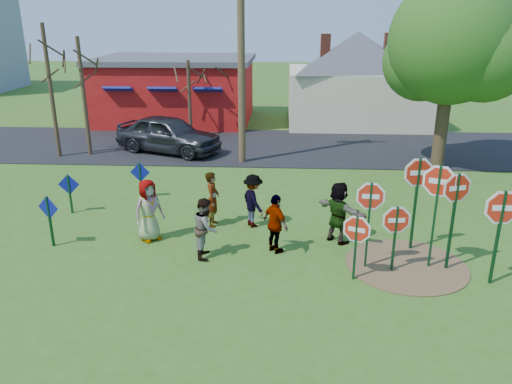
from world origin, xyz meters
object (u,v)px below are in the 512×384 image
Objects in this scene: person_b at (213,199)px; utility_pole at (241,40)px; person_a at (149,210)px; leafy_tree at (455,48)px; stop_sign_a at (356,234)px; suv at (168,134)px; stop_sign_d at (456,197)px; stop_sign_b at (418,181)px; stop_sign_c at (438,193)px.

utility_pole is at bearing -0.60° from person_b.
person_a is 13.80m from leafy_tree.
stop_sign_a is 0.18× the size of utility_pole.
person_a is at bearing -148.53° from suv.
stop_sign_a is 11.60m from leafy_tree.
stop_sign_d is 1.49× the size of person_a.
stop_sign_b is 0.36× the size of leafy_tree.
person_a is 0.18× the size of utility_pole.
stop_sign_d is 7.08m from person_b.
suv is 0.51× the size of utility_pole.
stop_sign_b is 0.28× the size of utility_pole.
stop_sign_b reaches higher than person_b.
stop_sign_a is 0.65× the size of stop_sign_b.
person_b is (-4.00, 3.22, -0.36)m from stop_sign_a.
stop_sign_b is at bearing -47.07° from person_a.
suv is (-3.33, 8.69, 0.04)m from person_b.
stop_sign_c reaches higher than stop_sign_b.
stop_sign_d reaches higher than suv.
utility_pole is at bearing 106.03° from stop_sign_d.
leafy_tree is (3.09, 7.96, 3.02)m from stop_sign_b.
person_b is 0.17× the size of utility_pole.
stop_sign_b is 6.12m from person_b.
stop_sign_d is at bearing -116.66° from suv.
leafy_tree is (4.93, 9.78, 3.83)m from stop_sign_a.
suv reaches higher than person_b.
stop_sign_a is 13.98m from suv.
utility_pole reaches higher than person_a.
stop_sign_b is at bearing 124.59° from stop_sign_c.
person_a reaches higher than stop_sign_a.
utility_pole reaches higher than leafy_tree.
utility_pole is (-6.17, 9.77, 3.30)m from stop_sign_d.
leafy_tree is at bearing -9.37° from person_a.
stop_sign_a is at bearing -116.77° from leafy_tree.
stop_sign_c reaches higher than person_a.
stop_sign_c is 0.37× the size of leafy_tree.
leafy_tree is at bearing 60.01° from stop_sign_b.
leafy_tree is (2.86, 9.01, 2.99)m from stop_sign_c.
leafy_tree is at bearing -51.66° from person_b.
stop_sign_b is 1.61× the size of person_b.
suv is at bearing 23.03° from person_b.
stop_sign_c reaches higher than stop_sign_d.
suv is 13.12m from leafy_tree.
person_b is 9.30m from suv.
stop_sign_b reaches higher than suv.
stop_sign_a is at bearing 178.63° from stop_sign_d.
utility_pole is at bearing 132.45° from stop_sign_a.
leafy_tree reaches higher than person_b.
person_a is 0.36× the size of suv.
stop_sign_c is 0.29× the size of utility_pole.
stop_sign_c reaches higher than stop_sign_a.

